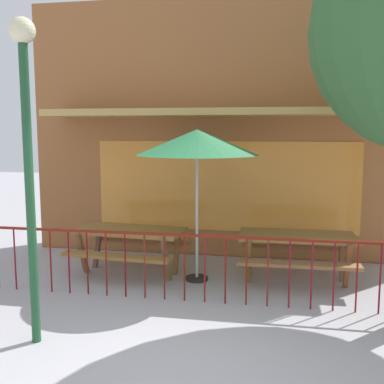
{
  "coord_description": "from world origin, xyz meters",
  "views": [
    {
      "loc": [
        0.95,
        -4.14,
        2.4
      ],
      "look_at": [
        -0.25,
        2.42,
        1.51
      ],
      "focal_mm": 43.09,
      "sensor_mm": 36.0,
      "label": 1
    }
  ],
  "objects_px": {
    "picnic_table_right": "(297,244)",
    "patio_umbrella": "(197,143)",
    "picnic_table_left": "(130,238)",
    "street_lamp": "(27,133)"
  },
  "relations": [
    {
      "from": "picnic_table_left",
      "to": "patio_umbrella",
      "type": "height_order",
      "value": "patio_umbrella"
    },
    {
      "from": "patio_umbrella",
      "to": "picnic_table_left",
      "type": "bearing_deg",
      "value": 173.62
    },
    {
      "from": "picnic_table_left",
      "to": "patio_umbrella",
      "type": "relative_size",
      "value": 0.79
    },
    {
      "from": "picnic_table_left",
      "to": "street_lamp",
      "type": "distance_m",
      "value": 3.16
    },
    {
      "from": "picnic_table_right",
      "to": "patio_umbrella",
      "type": "xyz_separation_m",
      "value": [
        -1.57,
        -0.21,
        1.6
      ]
    },
    {
      "from": "patio_umbrella",
      "to": "street_lamp",
      "type": "xyz_separation_m",
      "value": [
        -1.44,
        -2.48,
        0.16
      ]
    },
    {
      "from": "picnic_table_right",
      "to": "patio_umbrella",
      "type": "height_order",
      "value": "patio_umbrella"
    },
    {
      "from": "picnic_table_right",
      "to": "street_lamp",
      "type": "distance_m",
      "value": 4.4
    },
    {
      "from": "picnic_table_left",
      "to": "patio_umbrella",
      "type": "xyz_separation_m",
      "value": [
        1.16,
        -0.13,
        1.6
      ]
    },
    {
      "from": "picnic_table_right",
      "to": "patio_umbrella",
      "type": "bearing_deg",
      "value": -172.34
    }
  ]
}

